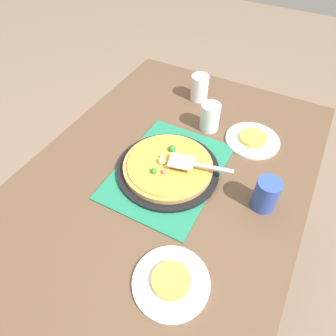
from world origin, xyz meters
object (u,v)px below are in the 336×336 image
object	(u,v)px
pizza_pan	(168,169)
plate_far_right	(171,282)
served_slice_right	(171,280)
pizza	(168,166)
cup_far	(200,88)
served_slice_left	(253,138)
cup_near	(266,194)
cup_corner	(210,117)
pizza_server	(195,164)
plate_near_left	(252,140)

from	to	relation	value
pizza_pan	plate_far_right	bearing A→B (deg)	29.15
served_slice_right	pizza	bearing A→B (deg)	-150.86
pizza_pan	pizza	bearing A→B (deg)	-160.57
served_slice_right	cup_far	distance (m)	0.89
served_slice_left	cup_near	world-z (taller)	cup_near
plate_far_right	cup_corner	bearing A→B (deg)	-166.00
pizza	served_slice_right	size ratio (longest dim) A/B	3.00
pizza_server	pizza_pan	bearing A→B (deg)	-77.81
pizza_pan	pizza_server	world-z (taller)	pizza_server
served_slice_right	cup_corner	xyz separation A→B (m)	(-0.67, -0.17, 0.04)
served_slice_right	cup_corner	world-z (taller)	cup_corner
cup_near	cup_far	bearing A→B (deg)	-136.38
pizza	cup_near	xyz separation A→B (m)	(-0.02, 0.35, 0.03)
plate_far_right	served_slice_left	bearing A→B (deg)	177.91
served_slice_left	pizza	bearing A→B (deg)	-36.29
plate_far_right	cup_near	xyz separation A→B (m)	(-0.38, 0.15, 0.06)
served_slice_left	cup_far	size ratio (longest dim) A/B	0.92
plate_far_right	cup_corner	distance (m)	0.69
pizza	cup_corner	world-z (taller)	cup_corner
cup_far	served_slice_left	bearing A→B (deg)	61.95
plate_near_left	pizza_server	bearing A→B (deg)	-24.53
served_slice_right	cup_near	bearing A→B (deg)	158.46
pizza	cup_near	size ratio (longest dim) A/B	2.75
cup_corner	pizza_server	size ratio (longest dim) A/B	0.51
plate_near_left	served_slice_right	xyz separation A→B (m)	(0.68, -0.02, 0.01)
plate_near_left	served_slice_left	world-z (taller)	served_slice_left
pizza_server	served_slice_left	bearing A→B (deg)	155.47
served_slice_right	served_slice_left	bearing A→B (deg)	177.91
plate_far_right	pizza_pan	bearing A→B (deg)	-150.85
pizza_pan	pizza	world-z (taller)	pizza
plate_far_right	cup_far	size ratio (longest dim) A/B	1.83
pizza	cup_corner	xyz separation A→B (m)	(-0.30, 0.04, 0.03)
pizza	served_slice_left	distance (m)	0.39
pizza	cup_near	bearing A→B (deg)	92.47
pizza	plate_far_right	distance (m)	0.42
pizza	served_slice_right	distance (m)	0.42
pizza	cup_far	bearing A→B (deg)	-169.48
pizza_pan	cup_near	size ratio (longest dim) A/B	3.17
plate_near_left	cup_far	xyz separation A→B (m)	(-0.17, -0.32, 0.06)
cup_corner	pizza_pan	bearing A→B (deg)	-7.00
pizza	cup_near	world-z (taller)	cup_near
served_slice_left	cup_corner	distance (m)	0.20
pizza	plate_near_left	size ratio (longest dim) A/B	1.50
plate_near_left	cup_near	bearing A→B (deg)	23.00
pizza	served_slice_right	world-z (taller)	pizza
cup_far	pizza_server	bearing A→B (deg)	21.91
pizza	served_slice_left	bearing A→B (deg)	143.71
plate_near_left	served_slice_left	bearing A→B (deg)	0.00
pizza_pan	pizza	xyz separation A→B (m)	(-0.00, -0.00, 0.02)
cup_near	plate_near_left	bearing A→B (deg)	-157.00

